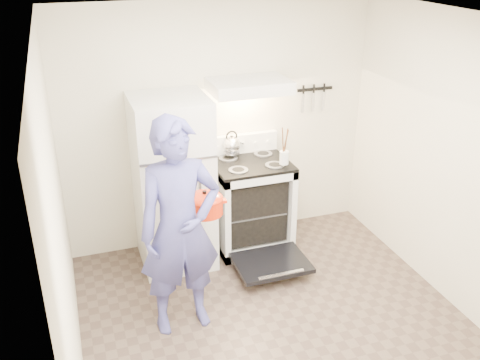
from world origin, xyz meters
name	(u,v)px	position (x,y,z in m)	size (l,w,h in m)	color
floor	(285,337)	(0.00, 0.00, 0.00)	(3.60, 3.60, 0.00)	brown
back_wall	(219,126)	(0.00, 1.80, 1.25)	(3.20, 0.02, 2.50)	beige
refrigerator	(173,183)	(-0.58, 1.45, 0.85)	(0.70, 0.70, 1.70)	silver
stove_body	(251,206)	(0.23, 1.48, 0.46)	(0.76, 0.65, 0.92)	silver
cooktop	(251,164)	(0.23, 1.48, 0.94)	(0.76, 0.65, 0.03)	black
backsplash	(242,143)	(0.23, 1.76, 1.05)	(0.76, 0.07, 0.20)	silver
oven_door	(271,263)	(0.23, 0.88, 0.12)	(0.70, 0.54, 0.04)	black
oven_rack	(251,207)	(0.23, 1.48, 0.44)	(0.60, 0.52, 0.01)	slate
range_hood	(249,86)	(0.23, 1.55, 1.71)	(0.76, 0.50, 0.12)	silver
knife_strip	(315,89)	(1.05, 1.79, 1.55)	(0.40, 0.02, 0.03)	black
pizza_stone	(256,208)	(0.27, 1.42, 0.45)	(0.37, 0.37, 0.02)	#80654B
tea_kettle	(232,144)	(0.10, 1.70, 1.09)	(0.22, 0.18, 0.27)	silver
utensil_jar	(284,158)	(0.50, 1.26, 1.05)	(0.09, 0.09, 0.13)	silver
person	(180,229)	(-0.74, 0.45, 0.92)	(0.67, 0.44, 1.83)	navy
dutch_oven	(205,206)	(-0.46, 0.72, 0.94)	(0.38, 0.31, 0.24)	red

